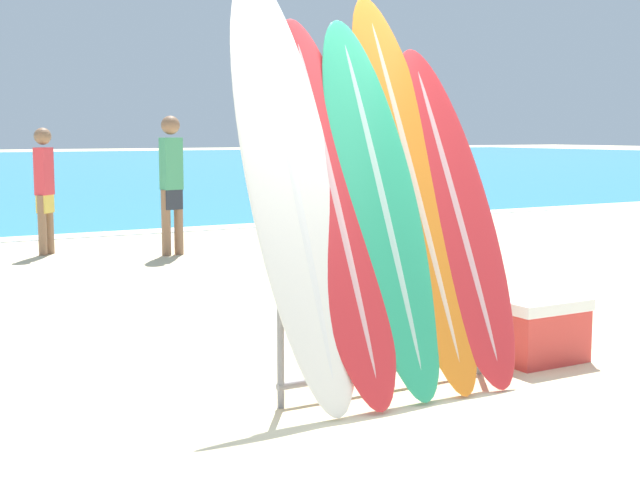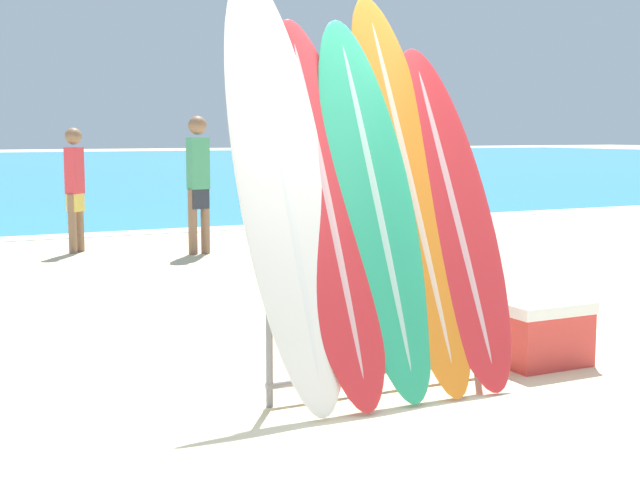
{
  "view_description": "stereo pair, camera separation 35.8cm",
  "coord_description": "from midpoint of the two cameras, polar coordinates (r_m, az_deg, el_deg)",
  "views": [
    {
      "loc": [
        -2.69,
        -3.84,
        1.53
      ],
      "look_at": [
        0.25,
        1.25,
        0.82
      ],
      "focal_mm": 50.0,
      "sensor_mm": 36.0,
      "label": 1
    },
    {
      "loc": [
        -2.37,
        -4.01,
        1.53
      ],
      "look_at": [
        0.25,
        1.25,
        0.82
      ],
      "focal_mm": 50.0,
      "sensor_mm": 36.0,
      "label": 2
    }
  ],
  "objects": [
    {
      "name": "surfboard_slot_2",
      "position": [
        5.3,
        1.9,
        2.51
      ],
      "size": [
        0.55,
        1.06,
        2.25
      ],
      "color": "#289E70",
      "rests_on": "ground_plane"
    },
    {
      "name": "surfboard_slot_4",
      "position": [
        5.61,
        6.8,
        1.89
      ],
      "size": [
        0.57,
        1.04,
        2.09
      ],
      "color": "red",
      "rests_on": "ground_plane"
    },
    {
      "name": "surfboard_slot_0",
      "position": [
        5.07,
        -3.88,
        3.78
      ],
      "size": [
        0.57,
        1.13,
        2.51
      ],
      "color": "silver",
      "rests_on": "ground_plane"
    },
    {
      "name": "surfboard_rack",
      "position": [
        5.3,
        2.39,
        -5.04
      ],
      "size": [
        1.47,
        0.04,
        0.8
      ],
      "color": "slate",
      "rests_on": "ground_plane"
    },
    {
      "name": "person_near_water",
      "position": [
        11.26,
        -10.39,
        3.82
      ],
      "size": [
        0.29,
        0.23,
        1.74
      ],
      "rotation": [
        0.0,
        0.0,
        0.17
      ],
      "color": "#846047",
      "rests_on": "ground_plane"
    },
    {
      "name": "surfboard_slot_1",
      "position": [
        5.15,
        -1.12,
        2.35
      ],
      "size": [
        0.54,
        1.11,
        2.24
      ],
      "color": "red",
      "rests_on": "ground_plane"
    },
    {
      "name": "ground_plane",
      "position": [
        4.91,
        2.78,
        -11.25
      ],
      "size": [
        160.0,
        160.0,
        0.0
      ],
      "primitive_type": "plane",
      "color": "beige"
    },
    {
      "name": "person_mid_beach",
      "position": [
        11.71,
        -18.07,
        3.32
      ],
      "size": [
        0.27,
        0.27,
        1.59
      ],
      "rotation": [
        0.0,
        0.0,
        3.92
      ],
      "color": "#846047",
      "rests_on": "ground_plane"
    },
    {
      "name": "surfboard_slot_3",
      "position": [
        5.5,
        4.07,
        3.56
      ],
      "size": [
        0.54,
        1.18,
        2.42
      ],
      "color": "orange",
      "rests_on": "ground_plane"
    },
    {
      "name": "cooler_box",
      "position": [
        6.13,
        12.25,
        -5.63
      ],
      "size": [
        0.59,
        0.41,
        0.43
      ],
      "color": "red",
      "rests_on": "ground_plane"
    }
  ]
}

